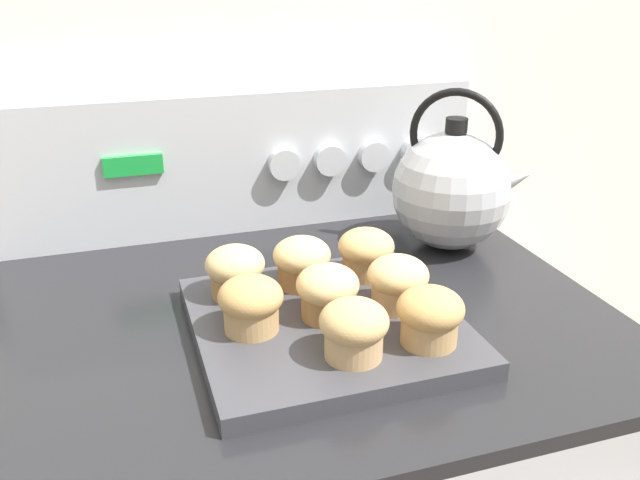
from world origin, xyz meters
name	(u,v)px	position (x,y,z in m)	size (l,w,h in m)	color
wall_back	(230,26)	(0.00, 0.67, 1.20)	(8.00, 0.05, 2.40)	silver
control_panel	(245,161)	(0.00, 0.61, 1.01)	(0.74, 0.07, 0.21)	#B7BABF
muffin_pan	(326,325)	(0.02, 0.26, 0.91)	(0.29, 0.29, 0.02)	#38383D
muffin_r0_c1	(354,328)	(0.02, 0.17, 0.95)	(0.07, 0.07, 0.06)	tan
muffin_r0_c2	(430,315)	(0.10, 0.17, 0.95)	(0.07, 0.07, 0.06)	tan
muffin_r1_c0	(251,303)	(-0.07, 0.25, 0.95)	(0.07, 0.07, 0.06)	tan
muffin_r1_c1	(328,291)	(0.02, 0.26, 0.95)	(0.07, 0.07, 0.06)	olive
muffin_r1_c2	(398,281)	(0.10, 0.25, 0.95)	(0.07, 0.07, 0.06)	tan
muffin_r2_c0	(235,271)	(-0.07, 0.34, 0.95)	(0.07, 0.07, 0.06)	olive
muffin_r2_c1	(302,261)	(0.01, 0.34, 0.95)	(0.07, 0.07, 0.06)	olive
muffin_r2_c2	(366,252)	(0.10, 0.34, 0.95)	(0.07, 0.07, 0.06)	#A37A4C
tea_kettle	(452,188)	(0.27, 0.44, 0.99)	(0.19, 0.17, 0.23)	#ADAFB5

